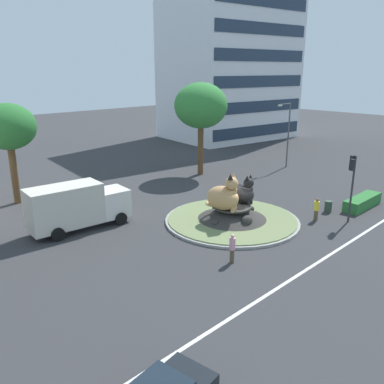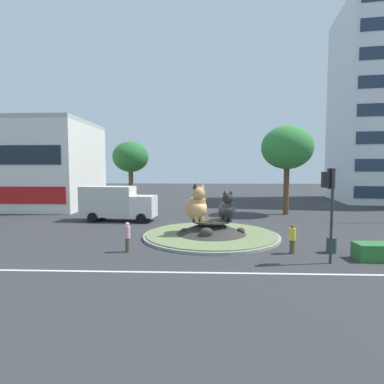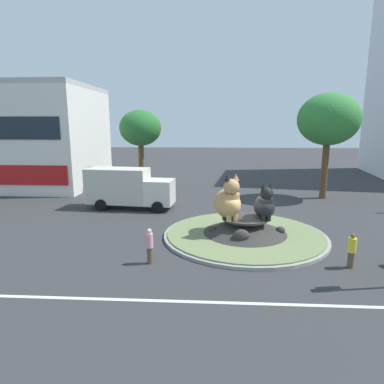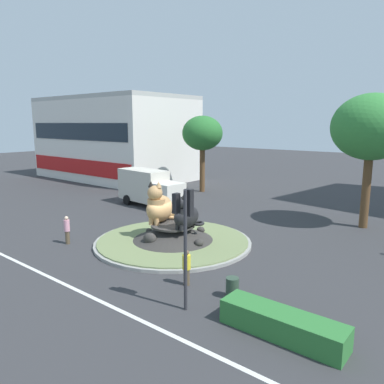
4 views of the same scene
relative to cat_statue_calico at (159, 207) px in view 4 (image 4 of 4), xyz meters
name	(u,v)px [view 4 (image 4 of 4)]	position (x,y,z in m)	size (l,w,h in m)	color
ground_plane	(173,243)	(1.05, 0.13, -2.20)	(160.00, 160.00, 0.00)	#333335
lane_centreline	(63,284)	(1.05, -7.55, -2.20)	(112.00, 0.20, 0.01)	silver
roundabout_island	(173,236)	(1.05, 0.12, -1.75)	(9.73, 9.73, 1.22)	gray
cat_statue_calico	(159,207)	(0.00, 0.00, 0.00)	(2.15, 2.93, 2.69)	tan
cat_statue_black	(185,215)	(2.16, 0.02, -0.19)	(1.40, 2.24, 2.18)	black
traffic_light_mast	(185,222)	(6.98, -5.73, 1.39)	(0.71, 0.55, 4.90)	#2D2D33
shophouse_block	(115,138)	(-24.12, 16.50, 3.16)	(20.91, 12.21, 10.74)	silver
clipped_hedge_strip	(282,324)	(10.92, -5.14, -1.75)	(4.50, 1.20, 0.90)	#2D7033
broadleaf_tree_behind_island	(371,128)	(9.28, 11.43, 4.87)	(5.38, 5.38, 9.41)	brown
second_tree_near_tower	(202,134)	(-8.35, 15.40, 4.03)	(4.30, 4.30, 8.15)	brown
pedestrian_pink_shirt	(67,229)	(-3.95, -4.09, -1.26)	(0.35, 0.35, 1.77)	brown
pedestrian_yellow_shirt	(187,267)	(5.62, -4.02, -1.32)	(0.39, 0.39, 1.69)	brown
delivery_box_truck	(149,187)	(-7.68, 6.67, -0.49)	(7.13, 3.02, 3.24)	silver
litter_bin	(232,288)	(7.95, -3.76, -1.75)	(0.56, 0.56, 0.90)	#2D4233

